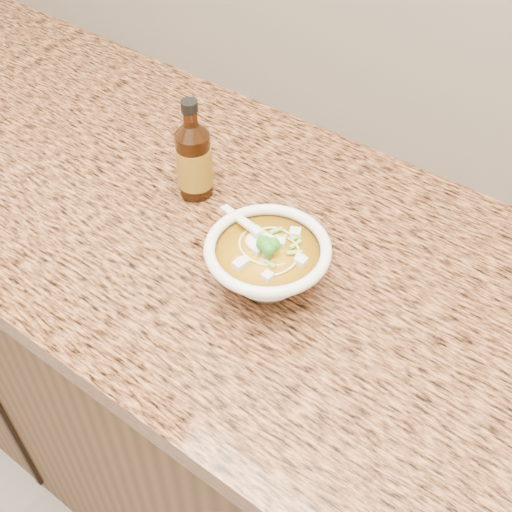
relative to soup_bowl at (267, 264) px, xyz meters
The scene contains 4 objects.
cabinet 0.52m from the soup_bowl, 90.89° to the left, with size 4.00×0.65×0.86m, color #352110.
counter_slab 0.09m from the soup_bowl, 90.89° to the left, with size 4.00×0.68×0.04m, color #A3663C.
soup_bowl is the anchor object (origin of this frame).
hot_sauce_bottle 0.23m from the soup_bowl, 156.10° to the left, with size 0.07×0.07×0.17m.
Camera 1 is at (0.36, 1.10, 1.59)m, focal length 45.00 mm.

